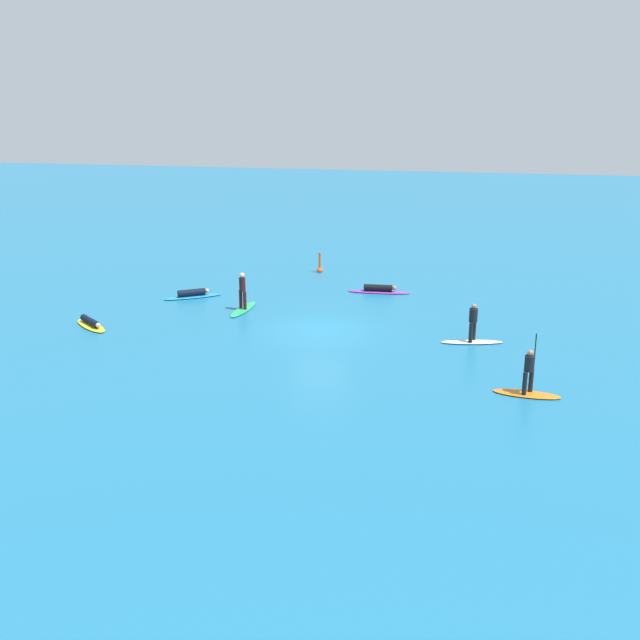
% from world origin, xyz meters
% --- Properties ---
extents(ground_plane, '(120.00, 120.00, 0.00)m').
position_xyz_m(ground_plane, '(0.00, 0.00, 0.00)').
color(ground_plane, '#1E6B93').
rests_on(ground_plane, ground).
extents(surfer_on_white_board, '(2.72, 1.02, 1.76)m').
position_xyz_m(surfer_on_white_board, '(6.72, -0.54, 0.50)').
color(surfer_on_white_board, white).
rests_on(surfer_on_white_board, ground_plane).
extents(surfer_on_orange_board, '(2.47, 0.99, 2.35)m').
position_xyz_m(surfer_on_orange_board, '(8.63, -5.92, 0.49)').
color(surfer_on_orange_board, orange).
rests_on(surfer_on_orange_board, ground_plane).
extents(surfer_on_yellow_board, '(2.37, 2.18, 0.42)m').
position_xyz_m(surfer_on_yellow_board, '(-10.43, -1.27, 0.14)').
color(surfer_on_yellow_board, yellow).
rests_on(surfer_on_yellow_board, ground_plane).
extents(surfer_on_blue_board, '(2.91, 2.06, 0.45)m').
position_xyz_m(surfer_on_blue_board, '(-7.42, 4.16, 0.16)').
color(surfer_on_blue_board, '#1E8CD1').
rests_on(surfer_on_blue_board, ground_plane).
extents(surfer_on_green_board, '(0.99, 2.83, 1.89)m').
position_xyz_m(surfer_on_green_board, '(-4.26, 2.46, 0.49)').
color(surfer_on_green_board, '#23B266').
rests_on(surfer_on_green_board, ground_plane).
extents(surfer_on_purple_board, '(3.28, 0.69, 0.44)m').
position_xyz_m(surfer_on_purple_board, '(1.98, 6.74, 0.16)').
color(surfer_on_purple_board, purple).
rests_on(surfer_on_purple_board, ground_plane).
extents(marker_buoy, '(0.36, 0.36, 1.26)m').
position_xyz_m(marker_buoy, '(-1.87, 10.58, 0.25)').
color(marker_buoy, '#E55119').
rests_on(marker_buoy, ground_plane).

